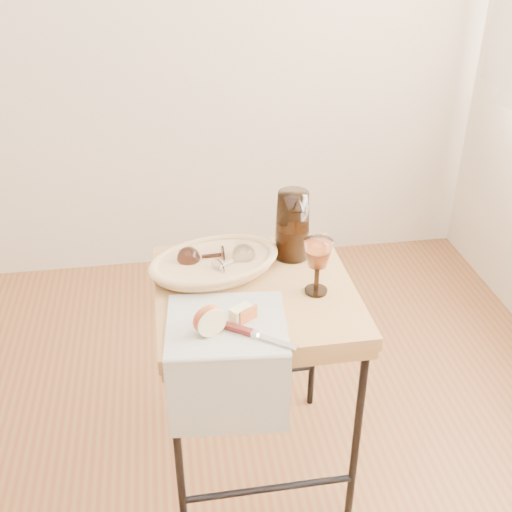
{
  "coord_description": "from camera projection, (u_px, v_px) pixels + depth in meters",
  "views": [
    {
      "loc": [
        0.21,
        -1.16,
        1.76
      ],
      "look_at": [
        0.45,
        0.33,
        0.86
      ],
      "focal_mm": 43.77,
      "sensor_mm": 36.0,
      "label": 1
    }
  ],
  "objects": [
    {
      "name": "pitcher",
      "position": [
        292.0,
        225.0,
        1.94
      ],
      "size": [
        0.18,
        0.25,
        0.26
      ],
      "primitive_type": null,
      "rotation": [
        0.0,
        0.0,
        -0.1
      ],
      "color": "black",
      "rests_on": "side_table"
    },
    {
      "name": "apple_half",
      "position": [
        208.0,
        319.0,
        1.62
      ],
      "size": [
        0.1,
        0.08,
        0.08
      ],
      "primitive_type": "ellipsoid",
      "rotation": [
        0.0,
        0.0,
        0.39
      ],
      "color": "#B90212",
      "rests_on": "tea_towel"
    },
    {
      "name": "wine_goblet",
      "position": [
        317.0,
        267.0,
        1.77
      ],
      "size": [
        0.1,
        0.1,
        0.17
      ],
      "primitive_type": null,
      "rotation": [
        0.0,
        0.0,
        0.26
      ],
      "color": "white",
      "rests_on": "side_table"
    },
    {
      "name": "apple_wedge",
      "position": [
        241.0,
        314.0,
        1.68
      ],
      "size": [
        0.07,
        0.06,
        0.04
      ],
      "primitive_type": "cube",
      "rotation": [
        0.0,
        0.0,
        0.57
      ],
      "color": "#FFF9B5",
      "rests_on": "tea_towel"
    },
    {
      "name": "goblet_lying_b",
      "position": [
        233.0,
        260.0,
        1.87
      ],
      "size": [
        0.14,
        0.13,
        0.07
      ],
      "primitive_type": null,
      "rotation": [
        0.0,
        0.0,
        0.62
      ],
      "color": "white",
      "rests_on": "bread_basket"
    },
    {
      "name": "tea_towel",
      "position": [
        226.0,
        324.0,
        1.68
      ],
      "size": [
        0.35,
        0.32,
        0.01
      ],
      "primitive_type": "cube",
      "rotation": [
        0.0,
        0.0,
        -0.09
      ],
      "color": "silver",
      "rests_on": "side_table"
    },
    {
      "name": "side_table",
      "position": [
        255.0,
        383.0,
        2.02
      ],
      "size": [
        0.59,
        0.59,
        0.74
      ],
      "primitive_type": null,
      "rotation": [
        0.0,
        0.0,
        0.01
      ],
      "color": "brown",
      "rests_on": "floor"
    },
    {
      "name": "table_knife",
      "position": [
        258.0,
        335.0,
        1.62
      ],
      "size": [
        0.18,
        0.13,
        0.02
      ],
      "primitive_type": null,
      "rotation": [
        0.0,
        0.0,
        -0.61
      ],
      "color": "silver",
      "rests_on": "tea_towel"
    },
    {
      "name": "goblet_lying_a",
      "position": [
        203.0,
        256.0,
        1.9
      ],
      "size": [
        0.12,
        0.07,
        0.07
      ],
      "primitive_type": null,
      "rotation": [
        0.0,
        0.0,
        3.18
      ],
      "color": "#361A13",
      "rests_on": "bread_basket"
    },
    {
      "name": "bread_basket",
      "position": [
        215.0,
        265.0,
        1.9
      ],
      "size": [
        0.42,
        0.34,
        0.05
      ],
      "primitive_type": null,
      "rotation": [
        0.0,
        0.0,
        0.3
      ],
      "color": "tan",
      "rests_on": "side_table"
    }
  ]
}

